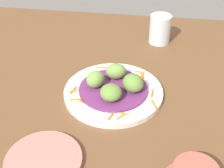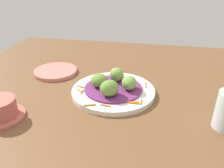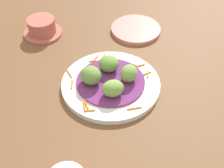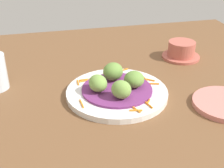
# 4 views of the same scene
# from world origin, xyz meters

# --- Properties ---
(table_surface) EXTENTS (1.10, 1.10, 0.02)m
(table_surface) POSITION_xyz_m (0.00, 0.00, 0.01)
(table_surface) COLOR brown
(table_surface) RESTS_ON ground
(main_plate) EXTENTS (0.26, 0.26, 0.01)m
(main_plate) POSITION_xyz_m (-0.04, 0.00, 0.03)
(main_plate) COLOR white
(main_plate) RESTS_ON table_surface
(cabbage_bed) EXTENTS (0.18, 0.18, 0.01)m
(cabbage_bed) POSITION_xyz_m (-0.04, 0.00, 0.04)
(cabbage_bed) COLOR #702D6B
(cabbage_bed) RESTS_ON main_plate
(carrot_garnish) EXTENTS (0.22, 0.23, 0.00)m
(carrot_garnish) POSITION_xyz_m (-0.04, 0.01, 0.04)
(carrot_garnish) COLOR orange
(carrot_garnish) RESTS_ON main_plate
(guac_scoop_left) EXTENTS (0.06, 0.06, 0.04)m
(guac_scoop_left) POSITION_xyz_m (-0.05, -0.05, 0.06)
(guac_scoop_left) COLOR #759E47
(guac_scoop_left) RESTS_ON cabbage_bed
(guac_scoop_center) EXTENTS (0.07, 0.07, 0.04)m
(guac_scoop_center) POSITION_xyz_m (0.00, -0.00, 0.06)
(guac_scoop_center) COLOR olive
(guac_scoop_center) RESTS_ON cabbage_bed
(guac_scoop_right) EXTENTS (0.08, 0.08, 0.05)m
(guac_scoop_right) POSITION_xyz_m (-0.04, 0.05, 0.06)
(guac_scoop_right) COLOR olive
(guac_scoop_right) RESTS_ON cabbage_bed
(guac_scoop_back) EXTENTS (0.05, 0.06, 0.04)m
(guac_scoop_back) POSITION_xyz_m (-0.09, 0.00, 0.06)
(guac_scoop_back) COLOR #759E47
(guac_scoop_back) RESTS_ON cabbage_bed
(side_plate_small) EXTENTS (0.16, 0.16, 0.01)m
(side_plate_small) POSITION_xyz_m (0.20, -0.11, 0.03)
(side_plate_small) COLOR tan
(side_plate_small) RESTS_ON table_surface
(water_glass) EXTENTS (0.07, 0.07, 0.09)m
(water_glass) POSITION_xyz_m (-0.35, 0.11, 0.07)
(water_glass) COLOR silver
(water_glass) RESTS_ON table_surface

